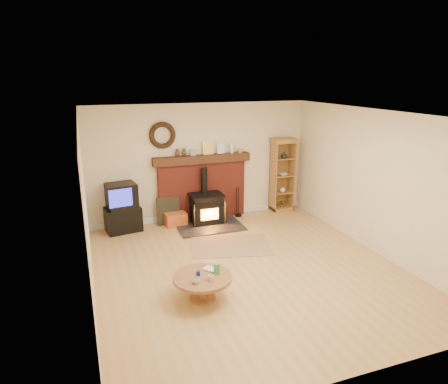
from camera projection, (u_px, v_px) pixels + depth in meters
name	position (u px, v px, depth m)	size (l,w,h in m)	color
ground	(248.00, 268.00, 6.82)	(5.50, 5.50, 0.00)	tan
room_shell	(246.00, 169.00, 6.41)	(5.02, 5.52, 2.61)	beige
chimney_breast	(202.00, 184.00, 9.00)	(2.20, 0.22, 1.78)	maroon
wood_stove	(207.00, 210.00, 8.77)	(1.40, 1.00, 1.24)	black
area_rug	(230.00, 246.00, 7.71)	(1.52, 1.05, 0.01)	brown
tv_unit	(122.00, 209.00, 8.32)	(0.77, 0.59, 1.04)	black
curio_cabinet	(282.00, 175.00, 9.50)	(0.57, 0.41, 1.77)	olive
firelog_box	(176.00, 219.00, 8.72)	(0.45, 0.28, 0.28)	gold
leaning_painting	(168.00, 211.00, 8.77)	(0.51, 0.03, 0.61)	black
fire_tools	(238.00, 212.00, 9.31)	(0.16, 0.16, 0.70)	black
coffee_table	(203.00, 280.00, 5.80)	(0.87, 0.87, 0.53)	brown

